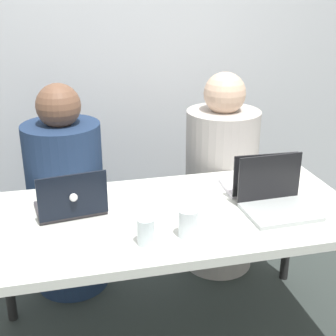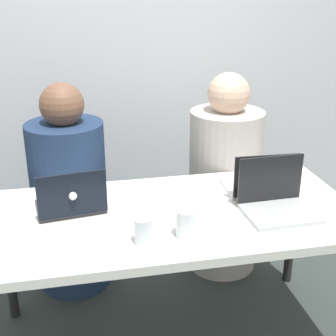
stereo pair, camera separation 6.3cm
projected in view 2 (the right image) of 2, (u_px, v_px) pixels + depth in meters
back_wall at (133, 57)px, 2.97m from camera, size 4.50×0.10×2.44m
desk at (172, 224)px, 2.10m from camera, size 1.66×0.80×0.71m
person_on_left at (70, 200)px, 2.61m from camera, size 0.45×0.45×1.19m
person_on_right at (224, 186)px, 2.78m from camera, size 0.45×0.45×1.21m
laptop_front_right at (277, 201)px, 2.06m from camera, size 0.31×0.28×0.23m
laptop_back_right at (260, 183)px, 2.25m from camera, size 0.32×0.26×0.22m
laptop_back_left at (71, 202)px, 2.06m from camera, size 0.32×0.27×0.21m
water_glass_center at (186, 225)px, 1.86m from camera, size 0.08×0.08×0.12m
water_glass_left at (143, 233)px, 1.81m from camera, size 0.07×0.07×0.11m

